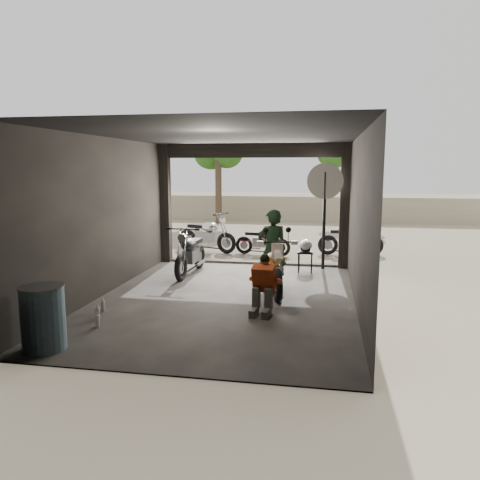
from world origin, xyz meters
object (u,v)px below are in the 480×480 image
(left_bike, at_px, (190,250))
(sign_post, at_px, (325,197))
(outside_bike_b, at_px, (263,239))
(oil_drum, at_px, (43,319))
(mechanic, at_px, (263,286))
(outside_bike_c, at_px, (351,236))
(helmet, at_px, (306,245))
(stool, at_px, (305,254))
(main_bike, at_px, (273,265))
(rider, at_px, (272,250))
(outside_bike_a, at_px, (206,232))

(left_bike, relative_size, sign_post, 0.66)
(outside_bike_b, height_order, sign_post, sign_post)
(left_bike, distance_m, oil_drum, 5.05)
(mechanic, distance_m, oil_drum, 3.60)
(outside_bike_b, bearing_deg, outside_bike_c, -68.95)
(helmet, bearing_deg, stool, -115.41)
(main_bike, relative_size, sign_post, 0.67)
(main_bike, height_order, left_bike, left_bike)
(helmet, bearing_deg, outside_bike_c, 40.93)
(sign_post, bearing_deg, helmet, -130.32)
(rider, height_order, helmet, rider)
(mechanic, bearing_deg, sign_post, 81.03)
(rider, bearing_deg, oil_drum, 32.21)
(rider, height_order, oil_drum, rider)
(sign_post, bearing_deg, oil_drum, -113.20)
(rider, distance_m, mechanic, 1.75)
(outside_bike_a, height_order, stool, outside_bike_a)
(left_bike, height_order, outside_bike_b, left_bike)
(rider, xyz_separation_m, helmet, (0.63, 1.86, -0.19))
(helmet, bearing_deg, main_bike, -128.14)
(main_bike, distance_m, oil_drum, 4.65)
(oil_drum, bearing_deg, stool, 59.11)
(helmet, distance_m, oil_drum, 6.73)
(outside_bike_a, distance_m, outside_bike_b, 1.82)
(stool, bearing_deg, sign_post, 42.71)
(left_bike, distance_m, outside_bike_a, 3.16)
(outside_bike_a, bearing_deg, mechanic, -137.56)
(outside_bike_b, relative_size, sign_post, 0.55)
(oil_drum, bearing_deg, sign_post, 57.80)
(main_bike, relative_size, outside_bike_a, 0.99)
(outside_bike_a, bearing_deg, main_bike, -130.87)
(main_bike, relative_size, outside_bike_c, 1.08)
(outside_bike_c, distance_m, sign_post, 2.63)
(main_bike, height_order, outside_bike_b, main_bike)
(outside_bike_b, height_order, helmet, outside_bike_b)
(main_bike, distance_m, mechanic, 1.45)
(outside_bike_a, xyz_separation_m, outside_bike_b, (1.79, -0.28, -0.11))
(outside_bike_a, xyz_separation_m, mechanic, (2.54, -5.92, -0.10))
(rider, bearing_deg, stool, -130.99)
(outside_bike_b, distance_m, mechanic, 5.68)
(oil_drum, height_order, sign_post, sign_post)
(outside_bike_c, relative_size, sign_post, 0.62)
(outside_bike_b, bearing_deg, left_bike, 164.95)
(outside_bike_b, distance_m, sign_post, 2.80)
(stool, bearing_deg, outside_bike_c, 64.30)
(outside_bike_a, relative_size, stool, 3.44)
(main_bike, distance_m, outside_bike_b, 4.26)
(outside_bike_c, height_order, rider, rider)
(outside_bike_b, bearing_deg, sign_post, -122.54)
(rider, bearing_deg, outside_bike_c, -135.05)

